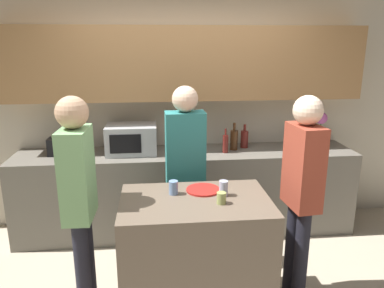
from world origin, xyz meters
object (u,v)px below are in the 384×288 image
plate_on_island (203,190)px  person_left (302,184)px  bottle_1 (234,140)px  person_right (185,164)px  microwave (132,139)px  bottle_0 (225,143)px  cup_2 (173,188)px  potted_plant (320,130)px  bottle_2 (244,139)px  cup_0 (221,198)px  toaster (62,146)px  cup_1 (224,188)px  person_center (79,192)px

plate_on_island → person_left: (0.75, -0.08, 0.05)m
bottle_1 → person_right: size_ratio=0.18×
person_left → microwave: bearing=41.7°
microwave → bottle_0: 0.99m
bottle_1 → cup_2: 1.42m
bottle_1 → plate_on_island: bottle_1 is taller
potted_plant → plate_on_island: bearing=-140.8°
plate_on_island → person_left: bearing=-6.2°
plate_on_island → cup_2: (-0.23, -0.04, 0.04)m
bottle_1 → potted_plant: bearing=-0.1°
bottle_0 → plate_on_island: bearing=-109.2°
bottle_1 → cup_2: size_ratio=2.85×
bottle_0 → bottle_2: same height
potted_plant → microwave: bearing=-180.0°
bottle_2 → cup_0: (-0.53, -1.50, -0.03)m
potted_plant → bottle_2: 0.84m
potted_plant → person_right: bearing=-154.9°
potted_plant → person_right: size_ratio=0.23×
bottle_2 → toaster: bearing=-177.7°
bottle_1 → person_left: person_left is taller
potted_plant → cup_0: (-1.35, -1.42, -0.13)m
bottle_1 → person_left: 1.29m
potted_plant → bottle_1: 0.96m
cup_2 → person_left: person_left is taller
bottle_2 → person_right: bearing=-131.9°
cup_2 → bottle_1: bearing=59.6°
cup_2 → cup_0: bearing=-31.5°
microwave → bottle_1: 1.09m
bottle_2 → plate_on_island: 1.41m
cup_0 → cup_1: cup_1 is taller
bottle_0 → cup_2: bearing=-118.3°
bottle_0 → cup_2: 1.28m
potted_plant → cup_1: (-1.31, -1.29, -0.11)m
toaster → person_center: (0.42, -1.31, 0.02)m
bottle_0 → person_center: (-1.28, -1.22, 0.01)m
cup_1 → person_right: 0.61m
toaster → person_left: 2.43m
plate_on_island → toaster: bearing=138.2°
microwave → potted_plant: size_ratio=1.32×
potted_plant → person_right: (-1.55, -0.73, -0.10)m
cup_1 → bottle_1: bearing=74.8°
bottle_0 → bottle_1: size_ratio=0.88×
toaster → plate_on_island: toaster is taller
toaster → cup_2: (1.09, -1.22, -0.01)m
bottle_0 → cup_2: size_ratio=2.49×
plate_on_island → cup_1: (0.14, -0.11, 0.05)m
toaster → cup_2: size_ratio=2.49×
cup_1 → person_left: person_left is taller
plate_on_island → person_center: person_center is taller
bottle_2 → person_center: person_center is taller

